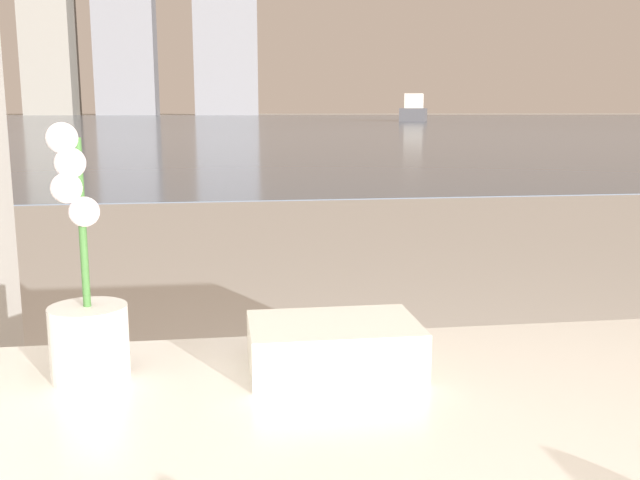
# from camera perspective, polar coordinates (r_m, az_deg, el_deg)

# --- Properties ---
(potted_orchid) EXTENTS (0.12, 0.12, 0.41)m
(potted_orchid) POSITION_cam_1_polar(r_m,az_deg,el_deg) (1.19, -18.20, -5.47)
(potted_orchid) COLOR silver
(potted_orchid) RESTS_ON bathtub
(towel_stack) EXTENTS (0.28, 0.18, 0.08)m
(towel_stack) POSITION_cam_1_polar(r_m,az_deg,el_deg) (1.19, 1.11, -8.42)
(towel_stack) COLOR silver
(towel_stack) RESTS_ON bathtub
(harbor_water) EXTENTS (180.00, 110.00, 0.01)m
(harbor_water) POSITION_cam_1_polar(r_m,az_deg,el_deg) (62.19, -7.98, 9.48)
(harbor_water) COLOR slate
(harbor_water) RESTS_ON ground_plane
(harbor_boat_1) EXTENTS (3.61, 5.96, 2.12)m
(harbor_boat_1) POSITION_cam_1_polar(r_m,az_deg,el_deg) (57.47, 7.52, 10.17)
(harbor_boat_1) COLOR #4C4C51
(harbor_boat_1) RESTS_ON harbor_water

